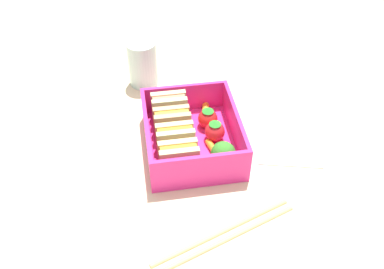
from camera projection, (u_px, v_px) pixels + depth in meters
The scene contains 15 objects.
ground_plane at pixel (192, 151), 68.44cm from camera, with size 120.00×120.00×2.00cm, color beige.
bento_tray at pixel (192, 144), 67.34cm from camera, with size 16.82×14.28×1.20cm, color #E52A82.
bento_rim at pixel (192, 130), 65.23cm from camera, with size 16.82×14.28×4.95cm.
sandwich_left at pixel (179, 158), 60.85cm from camera, with size 2.79×5.61×4.98cm.
sandwich_center_left at pixel (175, 140), 63.55cm from camera, with size 2.79×5.61×4.98cm.
sandwich_center at pixel (172, 124), 66.25cm from camera, with size 2.79×5.61×4.98cm.
sandwich_center_right at pixel (169, 108), 68.95cm from camera, with size 2.79×5.61×4.98cm.
broccoli_floret at pixel (223, 154), 61.12cm from camera, with size 3.65×3.65×4.63cm.
carrot_stick_far_left at pixel (213, 149), 64.93cm from camera, with size 1.02×1.02×4.08cm, color orange.
strawberry_left at pixel (215, 131), 66.16cm from camera, with size 3.15×3.15×3.75cm.
strawberry_far_left at pixel (208, 118), 68.41cm from camera, with size 3.15×3.15×3.75cm.
carrot_stick_left at pixel (205, 112), 71.14cm from camera, with size 1.19×1.19×3.91cm, color orange.
chopstick_pair at pixel (225, 234), 55.52cm from camera, with size 8.91×20.27×0.70cm.
drinking_glass at pixel (143, 63), 77.34cm from camera, with size 5.27×5.27×8.52cm, color silver.
folded_napkin at pixel (287, 136), 69.37cm from camera, with size 13.48×9.94×0.40cm, color white.
Camera 1 is at (-47.42, 7.56, 47.83)cm, focal length 40.00 mm.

